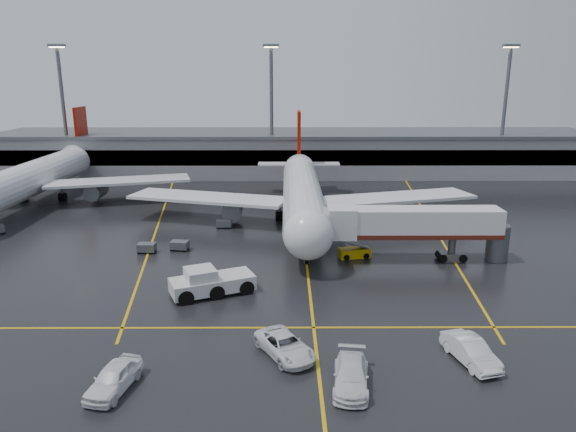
{
  "coord_description": "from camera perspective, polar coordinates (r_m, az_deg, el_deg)",
  "views": [
    {
      "loc": [
        -2.24,
        -60.5,
        19.72
      ],
      "look_at": [
        -2.0,
        -2.0,
        4.0
      ],
      "focal_mm": 32.62,
      "sensor_mm": 36.0,
      "label": 1
    }
  ],
  "objects": [
    {
      "name": "main_airliner",
      "position": [
        71.92,
        1.56,
        2.58
      ],
      "size": [
        48.8,
        45.6,
        14.1
      ],
      "color": "silver",
      "rests_on": "ground"
    },
    {
      "name": "service_van_a",
      "position": [
        39.07,
        -0.34,
        -13.95
      ],
      "size": [
        5.06,
        6.19,
        1.57
      ],
      "primitive_type": "imported",
      "rotation": [
        0.0,
        0.0,
        0.52
      ],
      "color": "white",
      "rests_on": "ground"
    },
    {
      "name": "service_van_d",
      "position": [
        37.07,
        -18.46,
        -16.4
      ],
      "size": [
        3.05,
        5.36,
        1.72
      ],
      "primitive_type": "imported",
      "rotation": [
        0.0,
        0.0,
        -0.21
      ],
      "color": "white",
      "rests_on": "ground"
    },
    {
      "name": "light_mast_mid",
      "position": [
        102.67,
        -1.82,
        12.1
      ],
      "size": [
        3.0,
        1.2,
        25.45
      ],
      "color": "#595B60",
      "rests_on": "ground"
    },
    {
      "name": "pushback_tractor",
      "position": [
        49.51,
        -8.5,
        -7.23
      ],
      "size": [
        8.25,
        5.86,
        2.74
      ],
      "color": "silver",
      "rests_on": "ground"
    },
    {
      "name": "apron_line_stop",
      "position": [
        43.31,
        2.82,
        -12.05
      ],
      "size": [
        60.0,
        0.25,
        0.02
      ],
      "primitive_type": "cube",
      "color": "gold",
      "rests_on": "ground"
    },
    {
      "name": "belt_loader",
      "position": [
        59.22,
        7.25,
        -3.98
      ],
      "size": [
        3.67,
        2.21,
        2.18
      ],
      "color": "#C7A508",
      "rests_on": "ground"
    },
    {
      "name": "baggage_cart_c",
      "position": [
        70.53,
        -6.97,
        -0.78
      ],
      "size": [
        2.0,
        1.3,
        1.12
      ],
      "color": "#595B60",
      "rests_on": "ground"
    },
    {
      "name": "apron_line_centre",
      "position": [
        63.66,
        1.8,
        -3.0
      ],
      "size": [
        0.25,
        90.0,
        0.02
      ],
      "primitive_type": "cube",
      "color": "gold",
      "rests_on": "ground"
    },
    {
      "name": "second_airliner",
      "position": [
        92.61,
        -25.72,
        3.91
      ],
      "size": [
        48.8,
        45.6,
        14.1
      ],
      "color": "silver",
      "rests_on": "ground"
    },
    {
      "name": "apron_line_right",
      "position": [
        75.95,
        15.23,
        -0.54
      ],
      "size": [
        7.57,
        69.64,
        0.02
      ],
      "primitive_type": "cube",
      "rotation": [
        0.0,
        0.0,
        -0.1
      ],
      "color": "gold",
      "rests_on": "ground"
    },
    {
      "name": "baggage_cart_a",
      "position": [
        62.35,
        -11.73,
        -3.12
      ],
      "size": [
        2.15,
        1.54,
        1.12
      ],
      "color": "#595B60",
      "rests_on": "ground"
    },
    {
      "name": "ground",
      "position": [
        63.67,
        1.8,
        -3.01
      ],
      "size": [
        220.0,
        220.0,
        0.0
      ],
      "primitive_type": "plane",
      "color": "black",
      "rests_on": "ground"
    },
    {
      "name": "service_van_c",
      "position": [
        40.37,
        19.28,
        -13.71
      ],
      "size": [
        3.17,
        5.58,
        1.74
      ],
      "primitive_type": "imported",
      "rotation": [
        0.0,
        0.0,
        0.27
      ],
      "color": "silver",
      "rests_on": "ground"
    },
    {
      "name": "light_mast_left",
      "position": [
        111.18,
        -23.32,
        11.14
      ],
      "size": [
        3.0,
        1.2,
        25.45
      ],
      "color": "#595B60",
      "rests_on": "ground"
    },
    {
      "name": "terminal",
      "position": [
        109.54,
        0.95,
        6.96
      ],
      "size": [
        122.0,
        19.0,
        8.6
      ],
      "color": "gray",
      "rests_on": "ground"
    },
    {
      "name": "apron_line_left",
      "position": [
        75.32,
        -13.87,
        -0.58
      ],
      "size": [
        9.99,
        69.35,
        0.02
      ],
      "primitive_type": "cube",
      "rotation": [
        0.0,
        0.0,
        0.14
      ],
      "color": "gold",
      "rests_on": "ground"
    },
    {
      "name": "jet_bridge",
      "position": [
        58.47,
        13.74,
        -1.07
      ],
      "size": [
        19.9,
        3.4,
        6.05
      ],
      "color": "silver",
      "rests_on": "ground"
    },
    {
      "name": "baggage_cart_b",
      "position": [
        62.38,
        -15.15,
        -3.33
      ],
      "size": [
        2.03,
        1.34,
        1.12
      ],
      "color": "#595B60",
      "rests_on": "ground"
    },
    {
      "name": "light_mast_right",
      "position": [
        110.98,
        22.59,
        11.21
      ],
      "size": [
        3.0,
        1.2,
        25.45
      ],
      "color": "#595B60",
      "rests_on": "ground"
    },
    {
      "name": "service_van_b",
      "position": [
        35.93,
        6.89,
        -16.84
      ],
      "size": [
        2.97,
        5.8,
        1.61
      ],
      "primitive_type": "imported",
      "rotation": [
        0.0,
        0.0,
        -0.13
      ],
      "color": "white",
      "rests_on": "ground"
    }
  ]
}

